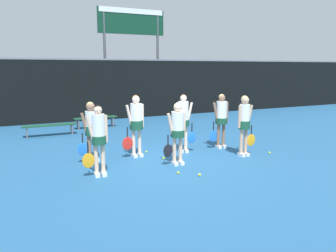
% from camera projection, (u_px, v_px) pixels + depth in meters
% --- Properties ---
extents(ground_plane, '(140.00, 140.00, 0.00)m').
position_uv_depth(ground_plane, '(169.00, 159.00, 9.32)').
color(ground_plane, '#235684').
extents(fence_windscreen, '(60.00, 0.08, 3.00)m').
position_uv_depth(fence_windscreen, '(101.00, 89.00, 16.08)').
color(fence_windscreen, black).
rests_on(fence_windscreen, ground_plane).
extents(scoreboard, '(3.63, 0.15, 5.62)m').
position_uv_depth(scoreboard, '(132.00, 33.00, 17.37)').
color(scoreboard, '#515156').
rests_on(scoreboard, ground_plane).
extents(bench_courtside, '(1.97, 0.36, 0.43)m').
position_uv_depth(bench_courtside, '(50.00, 126.00, 12.42)').
color(bench_courtside, '#19472D').
rests_on(bench_courtside, ground_plane).
extents(bench_far, '(1.86, 0.46, 0.47)m').
position_uv_depth(bench_far, '(96.00, 119.00, 14.09)').
color(bench_far, '#19472D').
rests_on(bench_far, ground_plane).
extents(player_0, '(0.63, 0.34, 1.72)m').
position_uv_depth(player_0, '(98.00, 135.00, 7.73)').
color(player_0, beige).
rests_on(player_0, ground_plane).
extents(player_1, '(0.65, 0.37, 1.66)m').
position_uv_depth(player_1, '(177.00, 129.00, 8.65)').
color(player_1, beige).
rests_on(player_1, ground_plane).
extents(player_2, '(0.64, 0.34, 1.78)m').
position_uv_depth(player_2, '(244.00, 120.00, 9.52)').
color(player_2, tan).
rests_on(player_2, ground_plane).
extents(player_3, '(0.63, 0.36, 1.66)m').
position_uv_depth(player_3, '(91.00, 126.00, 8.94)').
color(player_3, '#8C664C').
rests_on(player_3, ground_plane).
extents(player_4, '(0.68, 0.39, 1.80)m').
position_uv_depth(player_4, '(136.00, 120.00, 9.42)').
color(player_4, beige).
rests_on(player_4, ground_plane).
extents(player_5, '(0.63, 0.35, 1.78)m').
position_uv_depth(player_5, '(184.00, 119.00, 9.93)').
color(player_5, beige).
rests_on(player_5, ground_plane).
extents(player_6, '(0.67, 0.38, 1.75)m').
position_uv_depth(player_6, '(221.00, 116.00, 10.47)').
color(player_6, '#8C664C').
rests_on(player_6, ground_plane).
extents(tennis_ball_0, '(0.06, 0.06, 0.06)m').
position_uv_depth(tennis_ball_0, '(178.00, 173.00, 8.02)').
color(tennis_ball_0, '#CCE033').
rests_on(tennis_ball_0, ground_plane).
extents(tennis_ball_1, '(0.07, 0.07, 0.07)m').
position_uv_depth(tennis_ball_1, '(164.00, 158.00, 9.30)').
color(tennis_ball_1, '#CCE033').
rests_on(tennis_ball_1, ground_plane).
extents(tennis_ball_2, '(0.07, 0.07, 0.07)m').
position_uv_depth(tennis_ball_2, '(270.00, 153.00, 9.90)').
color(tennis_ball_2, '#CCE033').
rests_on(tennis_ball_2, ground_plane).
extents(tennis_ball_3, '(0.06, 0.06, 0.06)m').
position_uv_depth(tennis_ball_3, '(146.00, 152.00, 10.01)').
color(tennis_ball_3, '#CCE033').
rests_on(tennis_ball_3, ground_plane).
extents(tennis_ball_4, '(0.07, 0.07, 0.07)m').
position_uv_depth(tennis_ball_4, '(200.00, 175.00, 7.86)').
color(tennis_ball_4, '#CCE033').
rests_on(tennis_ball_4, ground_plane).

